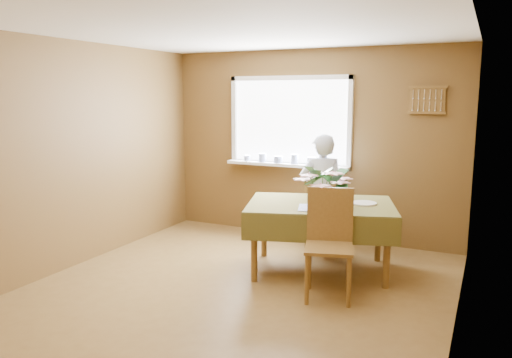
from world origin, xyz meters
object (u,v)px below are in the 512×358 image
at_px(seated_woman, 321,193).
at_px(flower_bouquet, 323,181).
at_px(dining_table, 320,212).
at_px(chair_near, 329,239).
at_px(chair_far, 321,209).

height_order(seated_woman, flower_bouquet, seated_woman).
height_order(dining_table, seated_woman, seated_woman).
bearing_deg(flower_bouquet, seated_woman, 108.93).
distance_m(seated_woman, flower_bouquet, 1.01).
xyz_separation_m(dining_table, chair_near, (0.28, -0.59, -0.11)).
bearing_deg(flower_bouquet, chair_far, 108.62).
distance_m(dining_table, chair_near, 0.67).
xyz_separation_m(chair_far, flower_bouquet, (0.34, -1.01, 0.54)).
relative_size(chair_far, seated_woman, 0.63).
distance_m(dining_table, flower_bouquet, 0.45).
bearing_deg(dining_table, flower_bouquet, -84.09).
relative_size(chair_near, flower_bouquet, 2.00).
bearing_deg(chair_near, chair_far, 95.05).
distance_m(dining_table, chair_far, 0.84).
bearing_deg(flower_bouquet, dining_table, 113.32).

